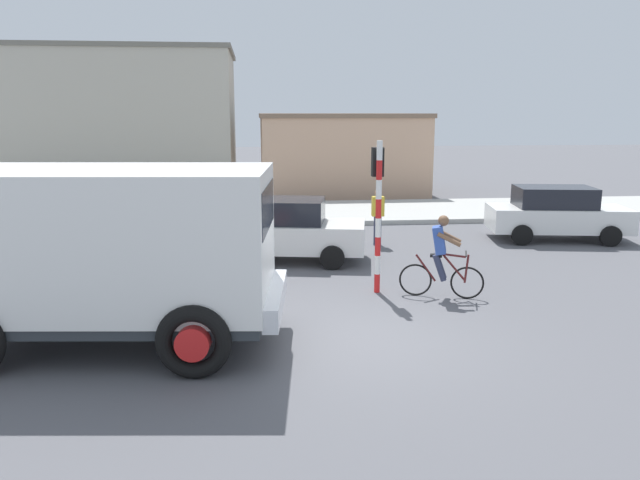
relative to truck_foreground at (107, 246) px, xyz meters
name	(u,v)px	position (x,y,z in m)	size (l,w,h in m)	color
ground_plane	(358,339)	(4.03, -0.12, -1.67)	(120.00, 120.00, 0.00)	#56565B
sidewalk_far	(301,212)	(4.03, 12.89, -1.59)	(80.00, 5.00, 0.16)	#ADADA8
truck_foreground	(107,246)	(0.00, 0.00, 0.00)	(5.64, 3.22, 2.90)	white
cyclist	(441,257)	(6.12, 2.07, -0.80)	(1.65, 0.69, 1.72)	black
traffic_light_pole	(378,195)	(4.89, 2.65, 0.40)	(0.24, 0.43, 3.20)	red
car_red_near	(285,229)	(3.08, 5.65, -0.85)	(4.24, 2.41, 1.60)	white
car_white_mid	(59,225)	(-2.86, 6.89, -0.85)	(4.07, 2.01, 1.60)	gold
car_far_side	(557,213)	(11.29, 7.44, -0.85)	(4.23, 2.37, 1.60)	white
pedestrian_near_kerb	(378,216)	(5.83, 7.26, -0.82)	(0.34, 0.22, 1.62)	#2D334C
building_corner_left	(108,122)	(-4.56, 20.71, 1.65)	(11.99, 7.09, 6.62)	#B2AD9E
building_mid_block	(339,153)	(6.40, 19.77, 0.19)	(7.61, 6.61, 3.71)	tan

